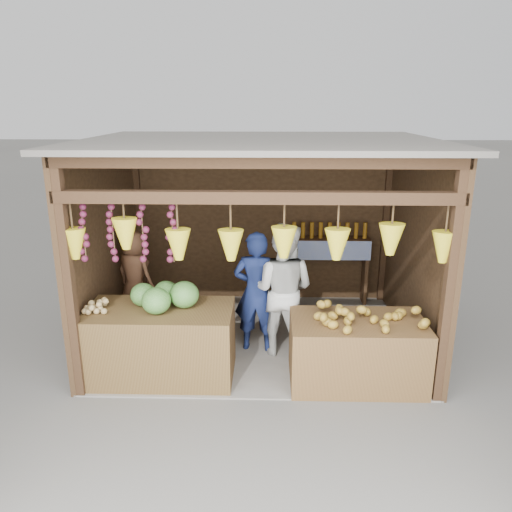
{
  "coord_description": "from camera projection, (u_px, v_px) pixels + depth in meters",
  "views": [
    {
      "loc": [
        0.11,
        -6.19,
        3.06
      ],
      "look_at": [
        -0.05,
        -0.1,
        1.2
      ],
      "focal_mm": 35.0,
      "sensor_mm": 36.0,
      "label": 1
    }
  ],
  "objects": [
    {
      "name": "man_standing",
      "position": [
        256.0,
        292.0,
        6.27
      ],
      "size": [
        0.62,
        0.45,
        1.58
      ],
      "primitive_type": "imported",
      "rotation": [
        0.0,
        0.0,
        3.01
      ],
      "color": "#141F4B",
      "rests_on": "ground"
    },
    {
      "name": "woman_standing",
      "position": [
        282.0,
        290.0,
        6.2
      ],
      "size": [
        0.99,
        0.87,
        1.7
      ],
      "primitive_type": "imported",
      "rotation": [
        0.0,
        0.0,
        2.82
      ],
      "color": "silver",
      "rests_on": "ground"
    },
    {
      "name": "vendor_seated",
      "position": [
        135.0,
        274.0,
        6.73
      ],
      "size": [
        0.68,
        0.61,
        1.17
      ],
      "primitive_type": "imported",
      "rotation": [
        0.0,
        0.0,
        2.63
      ],
      "color": "brown",
      "rests_on": "stool"
    },
    {
      "name": "stool",
      "position": [
        138.0,
        323.0,
        6.94
      ],
      "size": [
        0.3,
        0.3,
        0.28
      ],
      "primitive_type": "cube",
      "color": "black",
      "rests_on": "ground"
    },
    {
      "name": "ground",
      "position": [
        260.0,
        338.0,
        6.82
      ],
      "size": [
        80.0,
        80.0,
        0.0
      ],
      "primitive_type": "plane",
      "color": "#514F49",
      "rests_on": "ground"
    },
    {
      "name": "stall_structure",
      "position": [
        257.0,
        220.0,
        6.29
      ],
      "size": [
        4.3,
        3.3,
        2.66
      ],
      "color": "slate",
      "rests_on": "ground"
    },
    {
      "name": "back_shelf",
      "position": [
        329.0,
        251.0,
        7.76
      ],
      "size": [
        1.25,
        0.32,
        1.32
      ],
      "color": "#382314",
      "rests_on": "ground"
    },
    {
      "name": "counter_right",
      "position": [
        356.0,
        351.0,
        5.64
      ],
      "size": [
        1.49,
        0.85,
        0.76
      ],
      "primitive_type": "cube",
      "color": "#50351A",
      "rests_on": "ground"
    },
    {
      "name": "counter_left",
      "position": [
        161.0,
        343.0,
        5.73
      ],
      "size": [
        1.65,
        0.85,
        0.85
      ],
      "primitive_type": "cube",
      "color": "#452F17",
      "rests_on": "ground"
    },
    {
      "name": "tanfruit_pile",
      "position": [
        98.0,
        304.0,
        5.57
      ],
      "size": [
        0.34,
        0.4,
        0.13
      ],
      "primitive_type": null,
      "color": "#9C8C48",
      "rests_on": "counter_left"
    },
    {
      "name": "mango_pile",
      "position": [
        369.0,
        314.0,
        5.44
      ],
      "size": [
        1.4,
        0.64,
        0.22
      ],
      "primitive_type": null,
      "color": "#C4601A",
      "rests_on": "counter_right"
    },
    {
      "name": "melon_pile",
      "position": [
        160.0,
        293.0,
        5.63
      ],
      "size": [
        1.0,
        0.5,
        0.32
      ],
      "primitive_type": null,
      "color": "#175516",
      "rests_on": "counter_left"
    }
  ]
}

